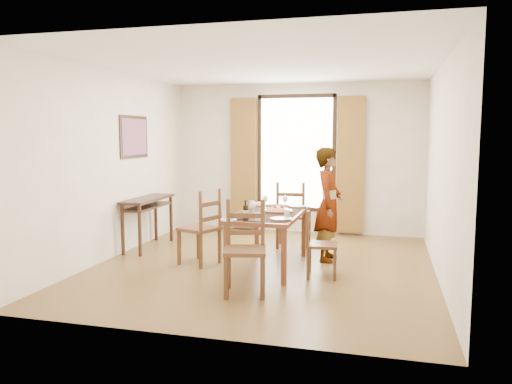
% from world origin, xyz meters
% --- Properties ---
extents(ground, '(5.00, 5.00, 0.00)m').
position_xyz_m(ground, '(0.00, 0.00, 0.00)').
color(ground, '#492E16').
rests_on(ground, ground).
extents(room_shell, '(4.60, 5.10, 2.74)m').
position_xyz_m(room_shell, '(-0.00, 0.13, 1.54)').
color(room_shell, white).
rests_on(room_shell, ground).
extents(console_table, '(0.38, 1.20, 0.80)m').
position_xyz_m(console_table, '(-2.03, 0.60, 0.68)').
color(console_table, '#331711').
rests_on(console_table, ground).
extents(dining_table, '(0.84, 1.60, 0.76)m').
position_xyz_m(dining_table, '(0.09, -0.07, 0.68)').
color(dining_table, brown).
rests_on(dining_table, ground).
extents(chair_west, '(0.60, 0.60, 1.05)m').
position_xyz_m(chair_west, '(-0.85, -0.14, 0.49)').
color(chair_west, '#56301C').
rests_on(chair_west, ground).
extents(chair_north, '(0.52, 0.52, 1.05)m').
position_xyz_m(chair_north, '(0.15, 1.21, 0.49)').
color(chair_north, '#56301C').
rests_on(chair_north, ground).
extents(chair_south, '(0.56, 0.56, 1.05)m').
position_xyz_m(chair_south, '(0.08, -1.19, 0.49)').
color(chair_south, '#56301C').
rests_on(chair_south, ground).
extents(chair_east, '(0.41, 0.41, 0.86)m').
position_xyz_m(chair_east, '(0.80, -0.33, 0.40)').
color(chair_east, '#56301C').
rests_on(chair_east, ground).
extents(man, '(0.62, 0.44, 1.61)m').
position_xyz_m(man, '(0.81, 0.54, 0.80)').
color(man, '#9C9EA4').
rests_on(man, ground).
extents(plate_sw, '(0.27, 0.27, 0.05)m').
position_xyz_m(plate_sw, '(-0.17, -0.61, 0.78)').
color(plate_sw, silver).
rests_on(plate_sw, dining_table).
extents(plate_se, '(0.27, 0.27, 0.05)m').
position_xyz_m(plate_se, '(0.36, -0.60, 0.78)').
color(plate_se, silver).
rests_on(plate_se, dining_table).
extents(plate_nw, '(0.27, 0.27, 0.05)m').
position_xyz_m(plate_nw, '(-0.20, 0.52, 0.78)').
color(plate_nw, silver).
rests_on(plate_nw, dining_table).
extents(plate_ne, '(0.27, 0.27, 0.05)m').
position_xyz_m(plate_ne, '(0.37, 0.50, 0.78)').
color(plate_ne, silver).
rests_on(plate_ne, dining_table).
extents(pasta_platter, '(0.40, 0.40, 0.10)m').
position_xyz_m(pasta_platter, '(0.20, -0.00, 0.81)').
color(pasta_platter, red).
rests_on(pasta_platter, dining_table).
extents(caprese_plate, '(0.20, 0.20, 0.04)m').
position_xyz_m(caprese_plate, '(-0.24, -0.81, 0.78)').
color(caprese_plate, silver).
rests_on(caprese_plate, dining_table).
extents(wine_glass_a, '(0.08, 0.08, 0.18)m').
position_xyz_m(wine_glass_a, '(-0.04, -0.38, 0.85)').
color(wine_glass_a, white).
rests_on(wine_glass_a, dining_table).
extents(wine_glass_b, '(0.08, 0.08, 0.18)m').
position_xyz_m(wine_glass_b, '(0.23, 0.33, 0.85)').
color(wine_glass_b, white).
rests_on(wine_glass_b, dining_table).
extents(wine_glass_c, '(0.08, 0.08, 0.18)m').
position_xyz_m(wine_glass_c, '(-0.05, 0.28, 0.85)').
color(wine_glass_c, white).
rests_on(wine_glass_c, dining_table).
extents(tumbler_a, '(0.07, 0.07, 0.10)m').
position_xyz_m(tumbler_a, '(0.40, -0.39, 0.81)').
color(tumbler_a, silver).
rests_on(tumbler_a, dining_table).
extents(tumbler_b, '(0.07, 0.07, 0.10)m').
position_xyz_m(tumbler_b, '(-0.24, 0.26, 0.81)').
color(tumbler_b, silver).
rests_on(tumbler_b, dining_table).
extents(tumbler_c, '(0.07, 0.07, 0.10)m').
position_xyz_m(tumbler_c, '(0.11, -0.75, 0.81)').
color(tumbler_c, silver).
rests_on(tumbler_c, dining_table).
extents(wine_bottle, '(0.07, 0.07, 0.25)m').
position_xyz_m(wine_bottle, '(-0.04, -0.75, 0.88)').
color(wine_bottle, black).
rests_on(wine_bottle, dining_table).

